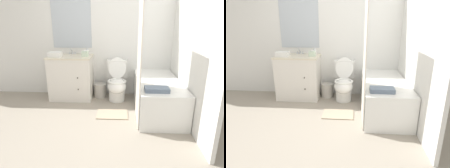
% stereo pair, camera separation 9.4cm
% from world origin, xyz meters
% --- Properties ---
extents(ground_plane, '(14.00, 14.00, 0.00)m').
position_xyz_m(ground_plane, '(0.00, 0.00, 0.00)').
color(ground_plane, gray).
extents(wall_back, '(8.00, 0.06, 2.50)m').
position_xyz_m(wall_back, '(-0.01, 1.67, 1.25)').
color(wall_back, silver).
rests_on(wall_back, ground_plane).
extents(wall_right, '(0.05, 2.65, 2.50)m').
position_xyz_m(wall_right, '(1.22, 0.82, 1.25)').
color(wall_right, silver).
rests_on(wall_right, ground_plane).
extents(vanity_cabinet, '(0.83, 0.56, 0.86)m').
position_xyz_m(vanity_cabinet, '(-0.78, 1.38, 0.44)').
color(vanity_cabinet, silver).
rests_on(vanity_cabinet, ground_plane).
extents(sink_faucet, '(0.14, 0.12, 0.12)m').
position_xyz_m(sink_faucet, '(-0.78, 1.56, 0.89)').
color(sink_faucet, silver).
rests_on(sink_faucet, vanity_cabinet).
extents(toilet, '(0.39, 0.63, 0.82)m').
position_xyz_m(toilet, '(0.12, 1.32, 0.35)').
color(toilet, white).
rests_on(toilet, ground_plane).
extents(bathtub, '(0.72, 1.53, 0.54)m').
position_xyz_m(bathtub, '(0.83, 0.88, 0.28)').
color(bathtub, white).
rests_on(bathtub, ground_plane).
extents(shower_curtain, '(0.02, 0.59, 1.93)m').
position_xyz_m(shower_curtain, '(0.46, 0.47, 0.97)').
color(shower_curtain, silver).
rests_on(shower_curtain, ground_plane).
extents(wastebasket, '(0.24, 0.24, 0.28)m').
position_xyz_m(wastebasket, '(-0.23, 1.45, 0.14)').
color(wastebasket, '#B7B2A8').
rests_on(wastebasket, ground_plane).
extents(tissue_box, '(0.12, 0.13, 0.12)m').
position_xyz_m(tissue_box, '(-0.49, 1.35, 0.90)').
color(tissue_box, silver).
rests_on(tissue_box, vanity_cabinet).
extents(soap_dispenser, '(0.07, 0.07, 0.14)m').
position_xyz_m(soap_dispenser, '(-0.45, 1.43, 0.92)').
color(soap_dispenser, white).
rests_on(soap_dispenser, vanity_cabinet).
extents(hand_towel_folded, '(0.24, 0.16, 0.09)m').
position_xyz_m(hand_towel_folded, '(-1.04, 1.28, 0.90)').
color(hand_towel_folded, white).
rests_on(hand_towel_folded, vanity_cabinet).
extents(bath_towel_folded, '(0.34, 0.19, 0.06)m').
position_xyz_m(bath_towel_folded, '(0.71, 0.34, 0.58)').
color(bath_towel_folded, slate).
rests_on(bath_towel_folded, bathtub).
extents(bath_mat, '(0.51, 0.35, 0.02)m').
position_xyz_m(bath_mat, '(0.06, 0.65, 0.01)').
color(bath_mat, tan).
rests_on(bath_mat, ground_plane).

